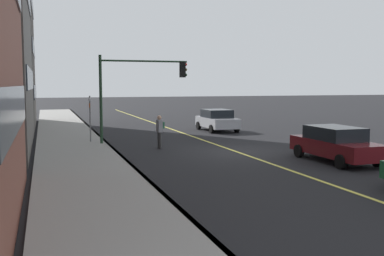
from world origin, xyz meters
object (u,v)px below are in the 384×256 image
Objects in this scene: car_maroon at (336,144)px; street_sign_post at (90,116)px; car_silver at (217,120)px; pedestrian_with_backpack at (160,129)px; traffic_light_mast at (138,83)px.

street_sign_post is (9.36, 9.70, 0.83)m from car_maroon.
car_maroon is 13.87m from car_silver.
car_silver is 9.70m from pedestrian_with_backpack.
traffic_light_mast is at bearing 21.39° from pedestrian_with_backpack.
pedestrian_with_backpack reaches higher than car_maroon.
street_sign_post is at bearing 48.67° from pedestrian_with_backpack.
car_maroon is at bearing -179.38° from car_silver.
traffic_light_mast reaches higher than car_maroon.
car_silver is at bearing -64.71° from street_sign_post.
car_silver is at bearing -39.82° from pedestrian_with_backpack.
pedestrian_with_backpack reaches higher than car_silver.
traffic_light_mast is at bearing 40.45° from car_maroon.
car_maroon is at bearing -139.55° from traffic_light_mast.
street_sign_post is at bearing 46.03° from car_maroon.
traffic_light_mast reaches higher than car_silver.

